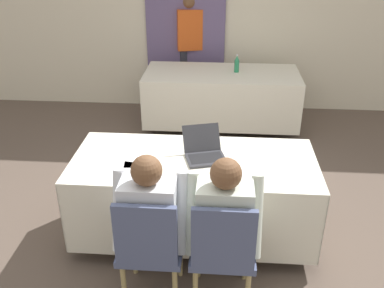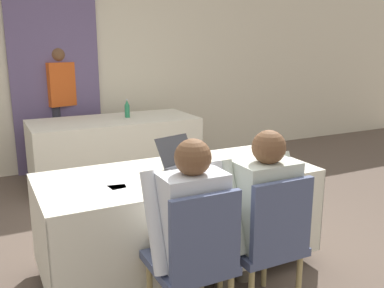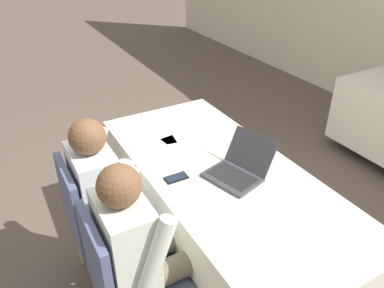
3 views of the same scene
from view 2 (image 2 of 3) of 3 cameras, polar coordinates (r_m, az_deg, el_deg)
ground_plane at (r=3.36m, az=-1.70°, el=-16.09°), size 24.00×24.00×0.00m
wall_back at (r=5.81m, az=-14.68°, el=10.08°), size 12.00×0.06×2.70m
curtain_panel at (r=5.70m, az=-17.79°, el=9.56°), size 1.09×0.04×2.65m
conference_table_near at (r=3.11m, az=-1.78°, el=-6.79°), size 1.95×0.87×0.75m
conference_table_far at (r=5.23m, az=-10.32°, el=1.40°), size 1.95×0.87×0.75m
laptop at (r=3.12m, az=-0.80°, el=-2.55°), size 0.39×0.41×0.22m
cell_phone at (r=2.78m, az=-0.59°, el=-5.34°), size 0.07×0.14×0.01m
paper_beside_laptop at (r=3.09m, az=6.85°, el=-3.61°), size 0.21×0.30×0.00m
paper_centre_table at (r=2.68m, az=-10.71°, el=-6.44°), size 0.26×0.33×0.00m
paper_left_edge at (r=2.89m, az=-9.75°, el=-4.90°), size 0.24×0.32×0.00m
water_bottle at (r=5.26m, az=-8.64°, el=4.61°), size 0.06×0.06×0.22m
chair_near_left at (r=2.44m, az=0.40°, el=-14.84°), size 0.44×0.44×0.91m
chair_near_right at (r=2.67m, az=10.03°, el=-12.38°), size 0.44×0.44×0.91m
person_checkered_shirt at (r=2.45m, az=-0.71°, el=-10.52°), size 0.50×0.52×1.17m
person_white_shirt at (r=2.68m, az=8.85°, el=-8.48°), size 0.50×0.52×1.17m
person_red_shirt at (r=5.77m, az=-17.07°, el=5.54°), size 0.38×0.28×1.59m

